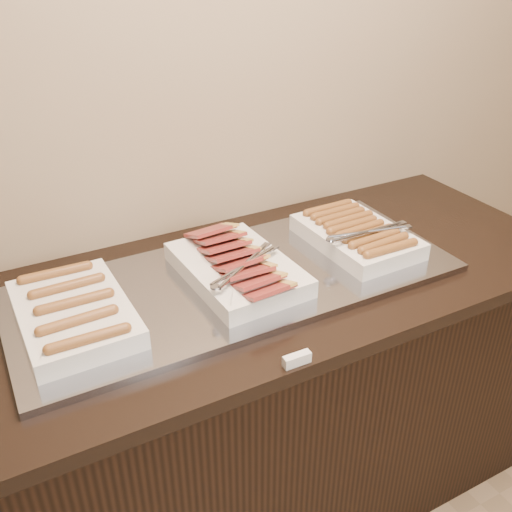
{
  "coord_description": "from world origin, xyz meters",
  "views": [
    {
      "loc": [
        -0.55,
        0.95,
        1.73
      ],
      "look_at": [
        0.08,
        2.13,
        0.97
      ],
      "focal_mm": 40.0,
      "sensor_mm": 36.0,
      "label": 1
    }
  ],
  "objects_px": {
    "dish_center": "(237,267)",
    "warming_tray": "(238,280)",
    "counter": "(232,407)",
    "dish_right": "(357,235)",
    "dish_left": "(74,312)"
  },
  "relations": [
    {
      "from": "warming_tray",
      "to": "counter",
      "type": "bearing_deg",
      "value": 180.0
    },
    {
      "from": "counter",
      "to": "warming_tray",
      "type": "relative_size",
      "value": 1.72
    },
    {
      "from": "warming_tray",
      "to": "dish_center",
      "type": "bearing_deg",
      "value": -125.85
    },
    {
      "from": "warming_tray",
      "to": "dish_center",
      "type": "relative_size",
      "value": 2.9
    },
    {
      "from": "dish_left",
      "to": "dish_right",
      "type": "relative_size",
      "value": 1.02
    },
    {
      "from": "dish_left",
      "to": "warming_tray",
      "type": "bearing_deg",
      "value": -1.04
    },
    {
      "from": "dish_center",
      "to": "warming_tray",
      "type": "bearing_deg",
      "value": 51.6
    },
    {
      "from": "counter",
      "to": "dish_right",
      "type": "xyz_separation_m",
      "value": [
        0.42,
        -0.0,
        0.5
      ]
    },
    {
      "from": "dish_center",
      "to": "dish_right",
      "type": "relative_size",
      "value": 1.13
    },
    {
      "from": "counter",
      "to": "warming_tray",
      "type": "height_order",
      "value": "warming_tray"
    },
    {
      "from": "dish_center",
      "to": "counter",
      "type": "bearing_deg",
      "value": 169.05
    },
    {
      "from": "counter",
      "to": "dish_center",
      "type": "height_order",
      "value": "dish_center"
    },
    {
      "from": "warming_tray",
      "to": "dish_right",
      "type": "distance_m",
      "value": 0.4
    },
    {
      "from": "dish_left",
      "to": "dish_center",
      "type": "bearing_deg",
      "value": -1.5
    },
    {
      "from": "counter",
      "to": "dish_right",
      "type": "height_order",
      "value": "dish_right"
    }
  ]
}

